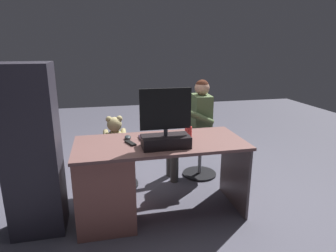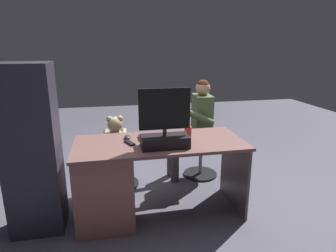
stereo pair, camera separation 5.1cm
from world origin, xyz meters
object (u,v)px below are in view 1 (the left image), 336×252
(visitor_chair, at_px, (200,154))
(tv_remote, at_px, (130,143))
(desk, at_px, (117,180))
(office_chair_teddy, at_px, (117,165))
(person, at_px, (195,122))
(teddy_bear, at_px, (115,133))
(monitor, at_px, (166,131))
(cup, at_px, (188,132))
(keyboard, at_px, (161,137))
(computer_mouse, at_px, (128,137))

(visitor_chair, bearing_deg, tv_remote, 38.58)
(visitor_chair, bearing_deg, desk, 34.61)
(office_chair_teddy, xyz_separation_m, person, (-0.96, -0.07, 0.45))
(office_chair_teddy, bearing_deg, visitor_chair, -176.00)
(teddy_bear, xyz_separation_m, person, (-0.96, -0.05, 0.07))
(monitor, bearing_deg, cup, -140.70)
(monitor, xyz_separation_m, keyboard, (-0.01, -0.27, -0.13))
(monitor, bearing_deg, keyboard, -91.90)
(desk, height_order, keyboard, keyboard)
(desk, height_order, tv_remote, tv_remote)
(teddy_bear, xyz_separation_m, visitor_chair, (-1.04, -0.06, -0.37))
(computer_mouse, bearing_deg, office_chair_teddy, -78.90)
(keyboard, relative_size, teddy_bear, 1.12)
(teddy_bear, bearing_deg, office_chair_teddy, 90.00)
(desk, xyz_separation_m, computer_mouse, (-0.13, -0.14, 0.36))
(monitor, relative_size, tv_remote, 3.47)
(monitor, relative_size, office_chair_teddy, 1.06)
(monitor, distance_m, keyboard, 0.30)
(computer_mouse, xyz_separation_m, office_chair_teddy, (0.10, -0.52, -0.50))
(tv_remote, bearing_deg, keyboard, 179.34)
(keyboard, xyz_separation_m, visitor_chair, (-0.62, -0.62, -0.47))
(cup, relative_size, teddy_bear, 0.28)
(monitor, height_order, computer_mouse, monitor)
(monitor, height_order, keyboard, monitor)
(computer_mouse, xyz_separation_m, visitor_chair, (-0.94, -0.60, -0.48))
(keyboard, xyz_separation_m, office_chair_teddy, (0.42, -0.54, -0.49))
(office_chair_teddy, relative_size, teddy_bear, 1.31)
(tv_remote, relative_size, teddy_bear, 0.40)
(teddy_bear, bearing_deg, desk, 87.98)
(computer_mouse, xyz_separation_m, person, (-0.86, -0.59, -0.05))
(desk, distance_m, keyboard, 0.58)
(computer_mouse, distance_m, teddy_bear, 0.56)
(computer_mouse, distance_m, tv_remote, 0.15)
(tv_remote, relative_size, person, 0.12)
(monitor, xyz_separation_m, cup, (-0.27, -0.22, -0.09))
(tv_remote, bearing_deg, teddy_bear, -103.31)
(person, bearing_deg, teddy_bear, 3.24)
(desk, relative_size, cup, 14.81)
(desk, distance_m, teddy_bear, 0.72)
(keyboard, xyz_separation_m, cup, (-0.27, 0.04, 0.04))
(monitor, bearing_deg, office_chair_teddy, -63.22)
(computer_mouse, xyz_separation_m, tv_remote, (-0.01, 0.15, -0.01))
(teddy_bear, distance_m, visitor_chair, 1.11)
(office_chair_teddy, distance_m, teddy_bear, 0.39)
(computer_mouse, height_order, office_chair_teddy, computer_mouse)
(desk, xyz_separation_m, visitor_chair, (-1.07, -0.74, -0.12))
(monitor, distance_m, tv_remote, 0.36)
(cup, height_order, office_chair_teddy, cup)
(tv_remote, distance_m, person, 1.12)
(monitor, xyz_separation_m, teddy_bear, (0.41, -0.83, -0.24))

